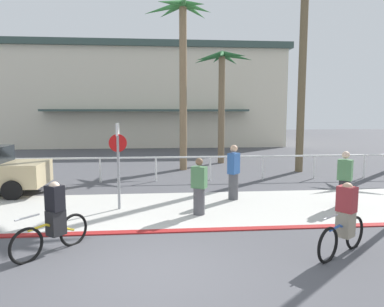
{
  "coord_description": "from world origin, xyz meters",
  "views": [
    {
      "loc": [
        0.2,
        -6.08,
        2.88
      ],
      "look_at": [
        1.28,
        6.0,
        1.45
      ],
      "focal_mm": 33.04,
      "sensor_mm": 36.0,
      "label": 1
    }
  ],
  "objects_px": {
    "palm_tree_0": "(182,44)",
    "cyclist_yellow_0": "(54,219)",
    "palm_tree_1": "(222,78)",
    "pedestrian_1": "(234,174)",
    "stop_sign_bike_lane": "(118,153)",
    "cyclist_blue_1": "(345,220)",
    "pedestrian_2": "(345,181)",
    "palm_tree_2": "(304,14)",
    "pedestrian_0": "(199,189)"
  },
  "relations": [
    {
      "from": "palm_tree_0",
      "to": "pedestrian_2",
      "type": "bearing_deg",
      "value": -58.66
    },
    {
      "from": "palm_tree_2",
      "to": "cyclist_blue_1",
      "type": "relative_size",
      "value": 6.66
    },
    {
      "from": "pedestrian_1",
      "to": "pedestrian_0",
      "type": "bearing_deg",
      "value": -129.17
    },
    {
      "from": "stop_sign_bike_lane",
      "to": "pedestrian_2",
      "type": "xyz_separation_m",
      "value": [
        6.79,
        -0.29,
        -0.89
      ]
    },
    {
      "from": "palm_tree_1",
      "to": "pedestrian_1",
      "type": "height_order",
      "value": "palm_tree_1"
    },
    {
      "from": "stop_sign_bike_lane",
      "to": "cyclist_blue_1",
      "type": "xyz_separation_m",
      "value": [
        4.93,
        -3.74,
        -0.98
      ]
    },
    {
      "from": "palm_tree_2",
      "to": "stop_sign_bike_lane",
      "type": "bearing_deg",
      "value": -142.55
    },
    {
      "from": "palm_tree_0",
      "to": "palm_tree_2",
      "type": "height_order",
      "value": "palm_tree_2"
    },
    {
      "from": "stop_sign_bike_lane",
      "to": "cyclist_yellow_0",
      "type": "distance_m",
      "value": 3.41
    },
    {
      "from": "stop_sign_bike_lane",
      "to": "pedestrian_0",
      "type": "height_order",
      "value": "stop_sign_bike_lane"
    },
    {
      "from": "palm_tree_1",
      "to": "pedestrian_0",
      "type": "relative_size",
      "value": 3.83
    },
    {
      "from": "stop_sign_bike_lane",
      "to": "palm_tree_1",
      "type": "distance_m",
      "value": 10.8
    },
    {
      "from": "stop_sign_bike_lane",
      "to": "palm_tree_0",
      "type": "bearing_deg",
      "value": 71.79
    },
    {
      "from": "cyclist_yellow_0",
      "to": "pedestrian_0",
      "type": "height_order",
      "value": "pedestrian_0"
    },
    {
      "from": "palm_tree_1",
      "to": "pedestrian_0",
      "type": "xyz_separation_m",
      "value": [
        -2.38,
        -10.02,
        -3.99
      ]
    },
    {
      "from": "palm_tree_0",
      "to": "palm_tree_1",
      "type": "relative_size",
      "value": 1.31
    },
    {
      "from": "palm_tree_1",
      "to": "palm_tree_0",
      "type": "bearing_deg",
      "value": -136.99
    },
    {
      "from": "pedestrian_2",
      "to": "palm_tree_1",
      "type": "bearing_deg",
      "value": 102.54
    },
    {
      "from": "cyclist_yellow_0",
      "to": "palm_tree_2",
      "type": "bearing_deg",
      "value": 45.98
    },
    {
      "from": "palm_tree_0",
      "to": "cyclist_blue_1",
      "type": "height_order",
      "value": "palm_tree_0"
    },
    {
      "from": "cyclist_yellow_0",
      "to": "cyclist_blue_1",
      "type": "height_order",
      "value": "same"
    },
    {
      "from": "cyclist_blue_1",
      "to": "pedestrian_1",
      "type": "height_order",
      "value": "pedestrian_1"
    },
    {
      "from": "palm_tree_0",
      "to": "stop_sign_bike_lane",
      "type": "bearing_deg",
      "value": -108.21
    },
    {
      "from": "palm_tree_0",
      "to": "pedestrian_2",
      "type": "distance_m",
      "value": 10.12
    },
    {
      "from": "palm_tree_1",
      "to": "pedestrian_2",
      "type": "bearing_deg",
      "value": -77.46
    },
    {
      "from": "stop_sign_bike_lane",
      "to": "cyclist_blue_1",
      "type": "distance_m",
      "value": 6.27
    },
    {
      "from": "cyclist_yellow_0",
      "to": "pedestrian_1",
      "type": "relative_size",
      "value": 0.82
    },
    {
      "from": "palm_tree_0",
      "to": "pedestrian_2",
      "type": "xyz_separation_m",
      "value": [
        4.47,
        -7.34,
        -5.35
      ]
    },
    {
      "from": "cyclist_yellow_0",
      "to": "pedestrian_0",
      "type": "xyz_separation_m",
      "value": [
        3.26,
        2.35,
        0.05
      ]
    },
    {
      "from": "cyclist_yellow_0",
      "to": "pedestrian_1",
      "type": "distance_m",
      "value": 6.04
    },
    {
      "from": "palm_tree_2",
      "to": "pedestrian_0",
      "type": "xyz_separation_m",
      "value": [
        -5.6,
        -6.82,
        -6.65
      ]
    },
    {
      "from": "palm_tree_1",
      "to": "pedestrian_2",
      "type": "height_order",
      "value": "palm_tree_1"
    },
    {
      "from": "pedestrian_0",
      "to": "pedestrian_1",
      "type": "distance_m",
      "value": 2.07
    },
    {
      "from": "palm_tree_0",
      "to": "cyclist_yellow_0",
      "type": "xyz_separation_m",
      "value": [
        -3.28,
        -10.18,
        -5.44
      ]
    },
    {
      "from": "palm_tree_1",
      "to": "pedestrian_1",
      "type": "relative_size",
      "value": 3.41
    },
    {
      "from": "palm_tree_0",
      "to": "pedestrian_1",
      "type": "distance_m",
      "value": 8.26
    },
    {
      "from": "palm_tree_2",
      "to": "cyclist_yellow_0",
      "type": "bearing_deg",
      "value": -134.02
    },
    {
      "from": "pedestrian_2",
      "to": "palm_tree_2",
      "type": "bearing_deg",
      "value": 80.09
    },
    {
      "from": "palm_tree_2",
      "to": "pedestrian_2",
      "type": "relative_size",
      "value": 5.95
    },
    {
      "from": "palm_tree_0",
      "to": "cyclist_yellow_0",
      "type": "relative_size",
      "value": 5.44
    },
    {
      "from": "pedestrian_0",
      "to": "pedestrian_1",
      "type": "bearing_deg",
      "value": 50.83
    },
    {
      "from": "pedestrian_0",
      "to": "cyclist_yellow_0",
      "type": "bearing_deg",
      "value": -144.22
    },
    {
      "from": "cyclist_blue_1",
      "to": "palm_tree_0",
      "type": "bearing_deg",
      "value": 103.6
    },
    {
      "from": "palm_tree_1",
      "to": "palm_tree_2",
      "type": "bearing_deg",
      "value": -44.74
    },
    {
      "from": "stop_sign_bike_lane",
      "to": "pedestrian_0",
      "type": "bearing_deg",
      "value": -18.58
    },
    {
      "from": "palm_tree_0",
      "to": "cyclist_yellow_0",
      "type": "distance_m",
      "value": 12.0
    },
    {
      "from": "palm_tree_2",
      "to": "cyclist_yellow_0",
      "type": "distance_m",
      "value": 14.41
    },
    {
      "from": "palm_tree_2",
      "to": "cyclist_blue_1",
      "type": "height_order",
      "value": "palm_tree_2"
    },
    {
      "from": "stop_sign_bike_lane",
      "to": "pedestrian_2",
      "type": "bearing_deg",
      "value": -2.42
    },
    {
      "from": "pedestrian_0",
      "to": "cyclist_blue_1",
      "type": "bearing_deg",
      "value": -48.33
    }
  ]
}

